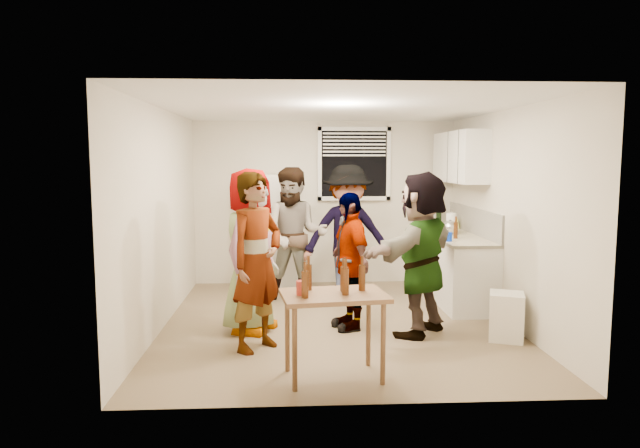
{
  "coord_description": "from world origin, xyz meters",
  "views": [
    {
      "loc": [
        -0.55,
        -6.52,
        1.92
      ],
      "look_at": [
        -0.18,
        0.24,
        1.15
      ],
      "focal_mm": 32.0,
      "sensor_mm": 36.0,
      "label": 1
    }
  ],
  "objects": [
    {
      "name": "guest_back_left",
      "position": [
        -0.47,
        0.98,
        0.0
      ],
      "size": [
        1.06,
        1.9,
        0.69
      ],
      "primitive_type": "imported",
      "rotation": [
        0.0,
        0.0,
        -0.1
      ],
      "color": "#523825",
      "rests_on": "ground"
    },
    {
      "name": "wine_bottle",
      "position": [
        1.75,
        2.09,
        0.9
      ],
      "size": [
        0.08,
        0.08,
        0.33
      ],
      "primitive_type": "cylinder",
      "color": "black",
      "rests_on": "countertop"
    },
    {
      "name": "guest_grey",
      "position": [
        -0.99,
        -0.23,
        0.0
      ],
      "size": [
        2.03,
        1.57,
        0.58
      ],
      "primitive_type": "imported",
      "rotation": [
        0.0,
        0.0,
        1.14
      ],
      "color": "gray",
      "rests_on": "ground"
    },
    {
      "name": "picture_frame",
      "position": [
        1.92,
        1.74,
        0.98
      ],
      "size": [
        0.02,
        0.19,
        0.16
      ],
      "primitive_type": "cube",
      "color": "#CECB46",
      "rests_on": "countertop"
    },
    {
      "name": "refrigerator",
      "position": [
        -0.75,
        1.88,
        0.85
      ],
      "size": [
        0.7,
        0.7,
        1.7
      ],
      "primitive_type": "cube",
      "color": "white",
      "rests_on": "ground"
    },
    {
      "name": "countertop",
      "position": [
        1.7,
        1.15,
        0.88
      ],
      "size": [
        0.64,
        2.22,
        0.04
      ],
      "primitive_type": "cube",
      "color": "beige",
      "rests_on": "counter_lower"
    },
    {
      "name": "kettle",
      "position": [
        1.65,
        1.11,
        0.9
      ],
      "size": [
        0.31,
        0.28,
        0.21
      ],
      "primitive_type": null,
      "rotation": [
        0.0,
        0.0,
        0.32
      ],
      "color": "silver",
      "rests_on": "countertop"
    },
    {
      "name": "serving_table",
      "position": [
        -0.17,
        -1.68,
        0.0
      ],
      "size": [
        0.97,
        0.72,
        0.76
      ],
      "primitive_type": null,
      "rotation": [
        0.0,
        0.0,
        0.13
      ],
      "color": "brown",
      "rests_on": "ground"
    },
    {
      "name": "room",
      "position": [
        0.0,
        0.0,
        0.0
      ],
      "size": [
        4.0,
        4.5,
        2.5
      ],
      "primitive_type": null,
      "color": "beige",
      "rests_on": "ground"
    },
    {
      "name": "upper_cabinets",
      "position": [
        1.83,
        1.35,
        1.95
      ],
      "size": [
        0.34,
        1.6,
        0.7
      ],
      "primitive_type": "cube",
      "color": "white",
      "rests_on": "room"
    },
    {
      "name": "counter_lower",
      "position": [
        1.7,
        1.15,
        0.43
      ],
      "size": [
        0.6,
        2.2,
        0.86
      ],
      "primitive_type": "cube",
      "color": "white",
      "rests_on": "ground"
    },
    {
      "name": "red_cup",
      "position": [
        -0.45,
        -1.71,
        0.76
      ],
      "size": [
        0.09,
        0.09,
        0.12
      ],
      "primitive_type": "cylinder",
      "color": "maroon",
      "rests_on": "serving_table"
    },
    {
      "name": "guest_back_right",
      "position": [
        0.23,
        1.0,
        0.0
      ],
      "size": [
        1.3,
        1.92,
        0.69
      ],
      "primitive_type": "imported",
      "rotation": [
        0.0,
        0.0,
        0.06
      ],
      "color": "#37383C",
      "rests_on": "ground"
    },
    {
      "name": "blue_cup",
      "position": [
        1.44,
        0.43,
        0.9
      ],
      "size": [
        0.09,
        0.09,
        0.12
      ],
      "primitive_type": "cylinder",
      "color": "#062CBE",
      "rests_on": "countertop"
    },
    {
      "name": "beer_bottle_counter",
      "position": [
        1.6,
        0.68,
        0.9
      ],
      "size": [
        0.06,
        0.06,
        0.21
      ],
      "primitive_type": "cylinder",
      "color": "#47230C",
      "rests_on": "countertop"
    },
    {
      "name": "paper_towel",
      "position": [
        1.68,
        1.18,
        0.9
      ],
      "size": [
        0.13,
        0.13,
        0.28
      ],
      "primitive_type": "cylinder",
      "color": "white",
      "rests_on": "countertop"
    },
    {
      "name": "guest_stripe",
      "position": [
        -0.88,
        -0.86,
        0.0
      ],
      "size": [
        1.79,
        1.68,
        0.43
      ],
      "primitive_type": "imported",
      "rotation": [
        0.0,
        0.0,
        0.85
      ],
      "color": "#141933",
      "rests_on": "ground"
    },
    {
      "name": "guest_orange",
      "position": [
        0.89,
        -0.44,
        0.0
      ],
      "size": [
        2.44,
        2.43,
        0.53
      ],
      "primitive_type": "imported",
      "rotation": [
        0.0,
        0.0,
        4.01
      ],
      "color": "#E58E48",
      "rests_on": "ground"
    },
    {
      "name": "window",
      "position": [
        0.45,
        2.21,
        1.85
      ],
      "size": [
        1.12,
        0.1,
        1.06
      ],
      "primitive_type": null,
      "color": "white",
      "rests_on": "room"
    },
    {
      "name": "backsplash",
      "position": [
        1.99,
        1.15,
        1.08
      ],
      "size": [
        0.03,
        2.2,
        0.36
      ],
      "primitive_type": "cube",
      "color": "beige",
      "rests_on": "countertop"
    },
    {
      "name": "beer_bottle_table",
      "position": [
        -0.07,
        -1.59,
        0.76
      ],
      "size": [
        0.06,
        0.06,
        0.22
      ],
      "primitive_type": "cylinder",
      "color": "#47230C",
      "rests_on": "serving_table"
    },
    {
      "name": "guest_black",
      "position": [
        0.13,
        -0.2,
        0.0
      ],
      "size": [
        1.74,
        1.28,
        0.38
      ],
      "primitive_type": "imported",
      "rotation": [
        0.0,
        0.0,
        -1.31
      ],
      "color": "black",
      "rests_on": "ground"
    },
    {
      "name": "trash_bin",
      "position": [
        1.76,
        -0.71,
        0.25
      ],
      "size": [
        0.44,
        0.44,
        0.51
      ],
      "primitive_type": "cube",
      "rotation": [
        0.0,
        0.0,
        -0.34
      ],
      "color": "white",
      "rests_on": "ground"
    }
  ]
}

